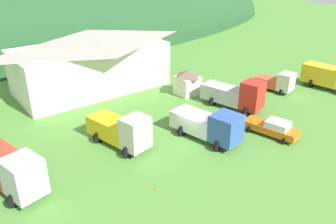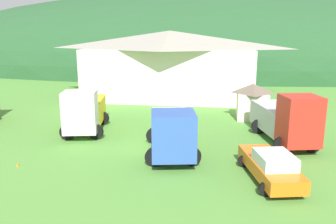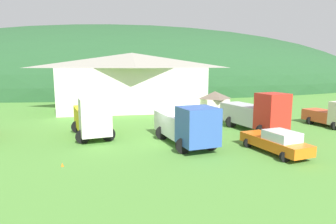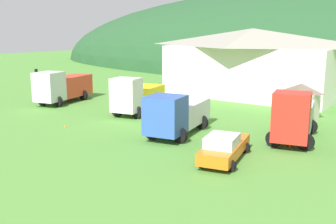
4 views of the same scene
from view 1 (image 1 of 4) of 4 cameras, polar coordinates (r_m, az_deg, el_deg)
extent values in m
plane|color=#518C38|center=(33.11, 3.36, -4.52)|extent=(200.00, 200.00, 0.00)
ellipsoid|color=#234C28|center=(83.36, -23.96, 11.83)|extent=(142.24, 60.00, 32.54)
cube|color=white|center=(45.36, -12.74, 7.26)|extent=(18.57, 9.28, 5.72)
pyramid|color=gray|center=(44.36, -13.23, 12.00)|extent=(20.05, 10.03, 2.00)
cube|color=beige|center=(42.98, 3.25, 4.46)|extent=(2.60, 2.56, 2.35)
pyramid|color=#6B5B4C|center=(42.44, 3.30, 6.46)|extent=(2.81, 2.76, 0.82)
cube|color=silver|center=(26.56, -22.98, -9.96)|extent=(2.82, 2.96, 2.90)
cube|color=black|center=(26.12, -23.08, -8.92)|extent=(1.67, 2.22, 0.93)
cube|color=red|center=(29.64, -26.31, -7.66)|extent=(3.35, 5.17, 2.14)
cylinder|color=black|center=(27.72, -20.65, -11.60)|extent=(1.10, 0.30, 1.10)
cylinder|color=black|center=(27.07, -24.32, -13.32)|extent=(1.10, 0.30, 1.10)
cylinder|color=black|center=(31.06, -24.88, -8.13)|extent=(1.10, 0.30, 1.10)
cube|color=silver|center=(30.04, -5.48, -3.52)|extent=(2.66, 2.39, 2.94)
cube|color=black|center=(29.68, -5.40, -2.49)|extent=(1.54, 1.78, 0.94)
cube|color=yellow|center=(32.53, -9.51, -2.58)|extent=(3.23, 5.03, 1.75)
cylinder|color=black|center=(31.37, -4.05, -5.21)|extent=(1.10, 0.30, 1.10)
cylinder|color=black|center=(30.20, -6.73, -6.65)|extent=(1.10, 0.30, 1.10)
cylinder|color=black|center=(33.97, -8.89, -2.92)|extent=(1.10, 0.30, 1.10)
cylinder|color=black|center=(32.89, -11.52, -4.16)|extent=(1.10, 0.30, 1.10)
cube|color=#3356AD|center=(31.42, 9.69, -2.75)|extent=(2.86, 2.86, 2.62)
cube|color=black|center=(31.10, 9.96, -1.88)|extent=(1.66, 2.17, 0.84)
cube|color=silver|center=(33.39, 4.56, -1.60)|extent=(3.27, 4.99, 1.66)
cylinder|color=black|center=(32.85, 10.55, -4.10)|extent=(1.10, 0.30, 1.10)
cylinder|color=black|center=(31.26, 8.44, -5.57)|extent=(1.10, 0.30, 1.10)
cylinder|color=black|center=(34.90, 4.69, -1.88)|extent=(1.10, 0.30, 1.10)
cylinder|color=black|center=(33.40, 2.44, -3.13)|extent=(1.10, 0.30, 1.10)
cube|color=red|center=(38.51, 13.95, 2.70)|extent=(2.68, 2.56, 3.15)
cube|color=black|center=(38.22, 14.19, 3.62)|extent=(1.56, 1.92, 1.01)
cube|color=#B2B2B7|center=(40.31, 9.28, 3.07)|extent=(3.36, 5.50, 1.73)
cylinder|color=black|center=(39.94, 14.35, 1.02)|extent=(1.10, 0.30, 1.10)
cylinder|color=black|center=(38.32, 13.04, 0.10)|extent=(1.10, 0.30, 1.10)
cylinder|color=black|center=(41.77, 8.99, 2.62)|extent=(1.10, 0.30, 1.10)
cylinder|color=black|center=(40.22, 7.54, 1.80)|extent=(1.10, 0.30, 1.10)
cube|color=beige|center=(45.65, 19.17, 4.78)|extent=(2.35, 1.99, 2.23)
cube|color=black|center=(45.46, 19.35, 5.34)|extent=(1.35, 1.48, 0.71)
cube|color=#DB512D|center=(46.71, 16.42, 4.88)|extent=(2.64, 3.49, 1.10)
cylinder|color=black|center=(46.80, 19.42, 3.78)|extent=(0.80, 0.30, 0.80)
cylinder|color=black|center=(45.25, 18.52, 3.18)|extent=(0.80, 0.30, 0.80)
cylinder|color=black|center=(47.83, 16.31, 4.67)|extent=(0.80, 0.30, 0.80)
cylinder|color=black|center=(46.32, 15.33, 4.12)|extent=(0.80, 0.30, 0.80)
cube|color=gold|center=(49.61, 24.32, 5.79)|extent=(2.94, 4.87, 2.37)
cylinder|color=black|center=(51.12, 23.82, 4.99)|extent=(1.10, 0.30, 1.10)
cylinder|color=black|center=(49.29, 22.88, 4.46)|extent=(1.10, 0.30, 1.10)
cube|color=orange|center=(34.97, 16.84, -2.65)|extent=(2.92, 5.59, 0.70)
cube|color=silver|center=(34.48, 17.93, -1.99)|extent=(2.10, 2.44, 0.62)
cylinder|color=black|center=(35.26, 19.96, -3.54)|extent=(0.68, 0.24, 0.68)
cylinder|color=black|center=(33.92, 18.95, -4.55)|extent=(0.68, 0.24, 0.68)
cylinder|color=black|center=(36.41, 14.73, -1.85)|extent=(0.68, 0.24, 0.68)
cylinder|color=black|center=(35.12, 13.56, -2.76)|extent=(0.68, 0.24, 0.68)
cone|color=orange|center=(39.48, 13.15, -0.01)|extent=(0.36, 0.36, 0.50)
cone|color=orange|center=(26.58, -2.00, -12.95)|extent=(0.36, 0.36, 0.46)
camera|label=2|loc=(24.81, 48.00, -4.79)|focal=36.73mm
camera|label=3|loc=(18.37, 44.86, -18.11)|focal=31.08mm
camera|label=4|loc=(37.39, 54.48, 0.72)|focal=42.03mm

